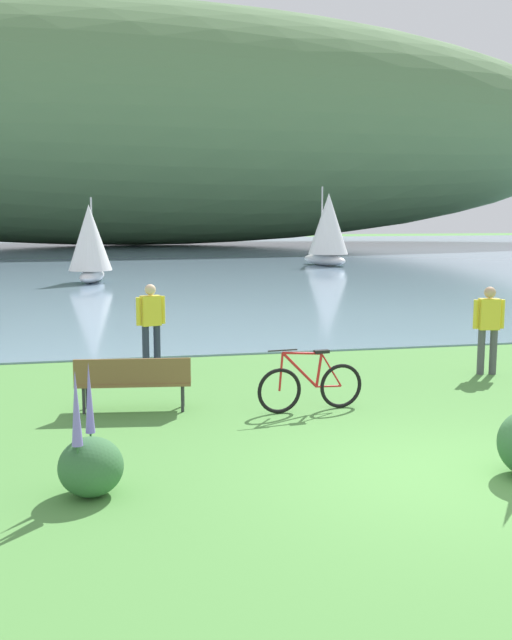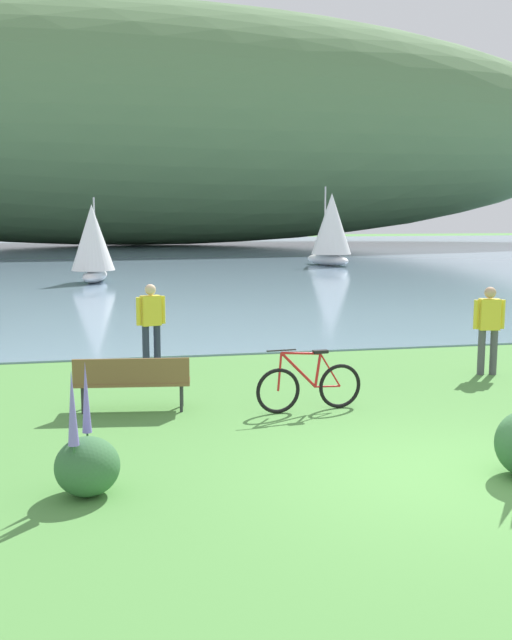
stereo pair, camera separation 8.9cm
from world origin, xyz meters
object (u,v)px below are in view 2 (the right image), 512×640
(person_on_the_grass, at_px, (489,325))
(sailboat_mid_bay, at_px, (331,229))
(park_bench_near_camera, at_px, (132,379))
(person_at_shoreline, at_px, (151,321))
(bicycle_leaning_near_bench, at_px, (309,386))
(sailboat_nearest_to_shore, at_px, (93,243))

(person_on_the_grass, bearing_deg, sailboat_mid_bay, 78.60)
(park_bench_near_camera, bearing_deg, person_at_shoreline, 81.29)
(person_on_the_grass, relative_size, sailboat_mid_bay, 0.37)
(bicycle_leaning_near_bench, bearing_deg, park_bench_near_camera, 169.24)
(person_at_shoreline, xyz_separation_m, sailboat_nearest_to_shore, (-1.48, 18.66, 0.85))
(bicycle_leaning_near_bench, xyz_separation_m, sailboat_nearest_to_shore, (-3.73, 22.34, 1.43))
(bicycle_leaning_near_bench, bearing_deg, person_at_shoreline, 121.43)
(person_at_shoreline, bearing_deg, person_on_the_grass, -16.25)
(park_bench_near_camera, height_order, bicycle_leaning_near_bench, bicycle_leaning_near_bench)
(person_at_shoreline, xyz_separation_m, sailboat_mid_bay, (12.12, 26.79, 1.26))
(person_on_the_grass, bearing_deg, park_bench_near_camera, -169.10)
(park_bench_near_camera, xyz_separation_m, bicycle_leaning_near_bench, (2.74, -0.52, -0.12))
(person_on_the_grass, bearing_deg, sailboat_nearest_to_shore, 110.88)
(person_at_shoreline, bearing_deg, bicycle_leaning_near_bench, -58.57)
(person_at_shoreline, bearing_deg, park_bench_near_camera, -98.71)
(park_bench_near_camera, relative_size, person_on_the_grass, 1.08)
(park_bench_near_camera, xyz_separation_m, sailboat_nearest_to_shore, (-0.99, 21.82, 1.30))
(bicycle_leaning_near_bench, xyz_separation_m, person_on_the_grass, (4.09, 1.84, 0.58))
(bicycle_leaning_near_bench, distance_m, sailboat_mid_bay, 32.08)
(person_at_shoreline, relative_size, sailboat_nearest_to_shore, 0.45)
(bicycle_leaning_near_bench, relative_size, person_at_shoreline, 1.03)
(park_bench_near_camera, relative_size, sailboat_nearest_to_shore, 0.49)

